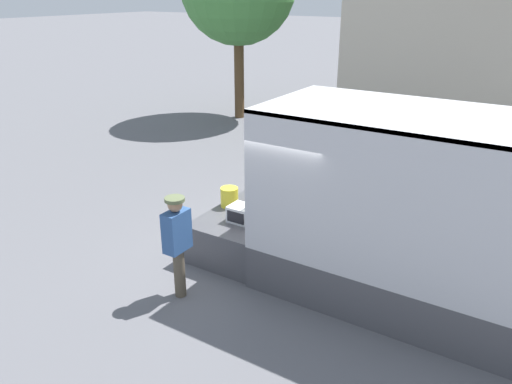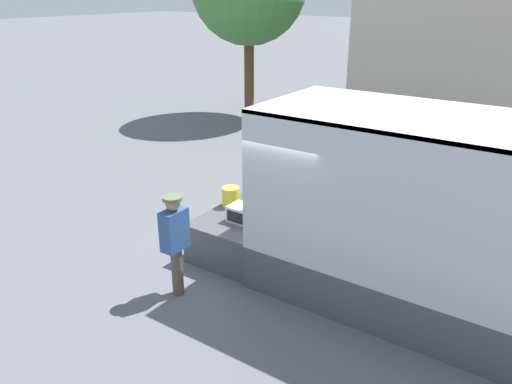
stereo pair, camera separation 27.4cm
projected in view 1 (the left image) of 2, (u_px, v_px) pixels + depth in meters
ground_plane at (279, 258)px, 9.07m from camera, size 160.00×160.00×0.00m
tailgate_deck at (248, 231)px, 9.27m from camera, size 1.35×2.12×0.74m
microwave at (244, 214)px, 8.73m from camera, size 0.54×0.39×0.29m
portable_generator at (272, 195)px, 9.42m from camera, size 0.64×0.51×0.50m
orange_bucket at (229, 197)px, 9.35m from camera, size 0.33×0.33×0.37m
worker_person at (177, 237)px, 7.59m from camera, size 0.30×0.44×1.69m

